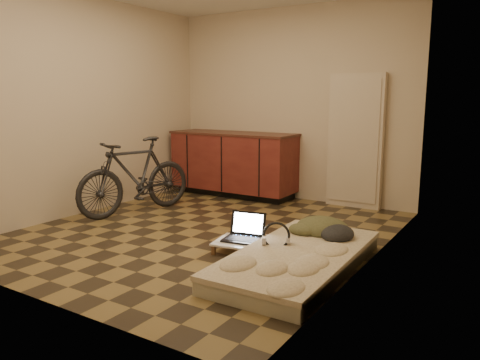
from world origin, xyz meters
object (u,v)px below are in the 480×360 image
Objects in this scene: bicycle at (135,172)px; futon at (298,260)px; laptop at (244,234)px; lap_desk at (249,243)px.

bicycle is 0.87× the size of futon.
laptop is at bearing 162.86° from futon.
futon is at bearing -26.62° from laptop.
bicycle is 1.95m from laptop.
futon is (2.49, -0.66, -0.43)m from bicycle.
futon is at bearing -23.36° from lap_desk.
lap_desk is (1.94, -0.53, -0.42)m from bicycle.
futon reaches higher than lap_desk.
laptop reaches higher than lap_desk.
lap_desk is (-0.55, 0.13, 0.01)m from futon.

